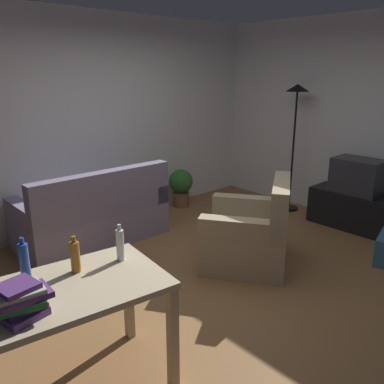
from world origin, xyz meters
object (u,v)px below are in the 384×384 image
(bottle_clear, at_px, (120,245))
(book_stack, at_px, (22,301))
(tv, at_px, (358,176))
(desk, at_px, (64,304))
(tv_stand, at_px, (354,210))
(armchair, at_px, (251,234))
(bottle_amber, at_px, (75,256))
(couch, at_px, (94,217))
(potted_plant, at_px, (181,185))
(bottle_blue, at_px, (25,264))
(torchiere_lamp, at_px, (296,113))

(bottle_clear, xyz_separation_m, book_stack, (-0.72, -0.22, -0.01))
(tv, distance_m, desk, 4.04)
(tv_stand, distance_m, armchair, 1.80)
(armchair, relative_size, bottle_amber, 5.08)
(couch, xyz_separation_m, tv, (2.74, -1.86, 0.39))
(tv, distance_m, bottle_clear, 3.59)
(potted_plant, xyz_separation_m, bottle_clear, (-2.47, -2.26, 0.54))
(tv_stand, bearing_deg, couch, 55.75)
(desk, distance_m, armchair, 2.31)
(desk, height_order, potted_plant, desk)
(couch, relative_size, armchair, 1.40)
(couch, xyz_separation_m, bottle_amber, (-1.14, -1.90, 0.56))
(desk, xyz_separation_m, bottle_amber, (0.16, 0.13, 0.21))
(armchair, bearing_deg, couch, -93.21)
(couch, distance_m, potted_plant, 1.66)
(bottle_amber, xyz_separation_m, book_stack, (-0.43, -0.28, -0.01))
(desk, height_order, armchair, armchair)
(desk, bearing_deg, tv_stand, 9.36)
(tv_stand, relative_size, armchair, 0.90)
(potted_plant, distance_m, bottle_amber, 3.58)
(desk, bearing_deg, tv, 9.36)
(couch, distance_m, tv_stand, 3.31)
(bottle_amber, bearing_deg, tv_stand, 0.58)
(armchair, bearing_deg, bottle_blue, -28.11)
(tv, distance_m, torchiere_lamp, 1.22)
(tv, relative_size, desk, 0.47)
(potted_plant, xyz_separation_m, bottle_blue, (-3.06, -2.16, 0.56))
(tv_stand, height_order, torchiere_lamp, torchiere_lamp)
(couch, distance_m, torchiere_lamp, 3.08)
(bottle_clear, bearing_deg, tv, 1.45)
(tv_stand, xyz_separation_m, book_stack, (-4.30, -0.32, 0.62))
(desk, bearing_deg, bottle_clear, 16.78)
(desk, height_order, bottle_amber, bottle_amber)
(torchiere_lamp, distance_m, armchair, 2.21)
(bottle_amber, bearing_deg, desk, -140.17)
(tv, xyz_separation_m, torchiere_lamp, (-0.00, 0.98, 0.71))
(tv_stand, bearing_deg, potted_plant, 26.93)
(tv, distance_m, bottle_blue, 4.17)
(torchiere_lamp, bearing_deg, tv, -89.79)
(tv_stand, distance_m, book_stack, 4.36)
(potted_plant, distance_m, bottle_clear, 3.40)
(tv, distance_m, armchair, 1.84)
(couch, bearing_deg, armchair, 120.77)
(armchair, xyz_separation_m, bottle_amber, (-2.10, -0.29, 0.54))
(tv_stand, bearing_deg, bottle_blue, 89.86)
(tv, bearing_deg, bottle_clear, 91.45)
(couch, height_order, potted_plant, couch)
(couch, bearing_deg, bottle_blue, 52.36)
(bottle_blue, relative_size, bottle_clear, 1.18)
(couch, xyz_separation_m, armchair, (0.96, -1.61, 0.01))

